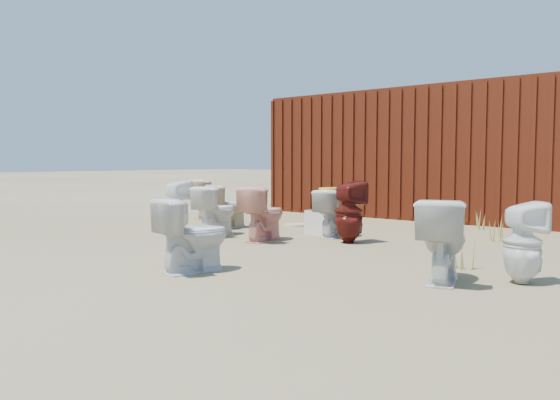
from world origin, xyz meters
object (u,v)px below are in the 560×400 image
Objects in this scene: toilet_back_beige_right at (229,206)px; toilet_back_e at (523,243)px; toilet_front_a at (216,211)px; toilet_front_maroon at (349,212)px; shipping_container at (428,154)px; toilet_back_a at (177,206)px; toilet_back_yellowlid at (332,213)px; toilet_front_pink at (264,214)px; loose_tank at (322,223)px; toilet_front_c at (193,235)px; toilet_back_beige_left at (210,199)px; toilet_front_e at (442,240)px.

toilet_back_e is (4.79, -1.22, 0.01)m from toilet_back_beige_right.
toilet_front_maroon reaches higher than toilet_front_a.
shipping_container is 6.20m from toilet_back_e.
toilet_back_a reaches higher than toilet_back_e.
toilet_back_beige_right is at bearing -9.21° from toilet_back_yellowlid.
toilet_back_a is at bearing -3.25° from toilet_front_pink.
toilet_front_pink is 1.05m from loose_tank.
toilet_back_yellowlid is at bearing -71.86° from toilet_front_c.
toilet_back_beige_left is at bearing -20.82° from toilet_back_beige_right.
toilet_back_beige_left is at bearing -38.50° from toilet_front_pink.
toilet_back_yellowlid is at bearing -151.61° from toilet_back_a.
toilet_front_a is 1.42× the size of loose_tank.
toilet_back_beige_right is at bearing -169.79° from loose_tank.
toilet_front_maroon is (0.80, -4.16, -0.80)m from shipping_container.
toilet_front_maroon is 0.62m from toilet_back_yellowlid.
toilet_front_e is at bearing -35.17° from loose_tank.
toilet_back_beige_left reaches higher than toilet_back_beige_right.
toilet_front_maroon is 1.17× the size of toilet_back_beige_right.
shipping_container is 8.19× the size of toilet_back_beige_left.
toilet_front_maroon is at bearing -173.92° from toilet_back_beige_right.
toilet_back_a is at bearing 12.68° from toilet_back_yellowlid.
toilet_front_maroon is at bearing 155.76° from toilet_back_beige_left.
toilet_front_e is 1.07× the size of toilet_back_beige_right.
toilet_front_e is at bearing 160.90° from toilet_front_maroon.
shipping_container reaches higher than toilet_back_beige_right.
toilet_front_c is 0.89× the size of toilet_front_maroon.
toilet_back_beige_right is 1.38× the size of loose_tank.
toilet_front_pink is 1.13m from toilet_front_maroon.
loose_tank is at bearing -67.85° from toilet_front_c.
toilet_back_a reaches higher than toilet_back_beige_right.
toilet_back_e is at bearing -163.68° from toilet_front_e.
toilet_back_e is (2.59, 1.48, 0.00)m from toilet_front_c.
toilet_front_c is 1.03× the size of toilet_back_beige_right.
toilet_front_pink is 1.03m from toilet_back_yellowlid.
toilet_front_c reaches higher than loose_tank.
shipping_container is 4.37m from toilet_back_beige_left.
toilet_back_beige_left reaches higher than toilet_front_a.
toilet_back_beige_left reaches higher than toilet_back_e.
toilet_front_a is 1.06× the size of toilet_back_yellowlid.
toilet_back_e reaches higher than toilet_back_beige_right.
toilet_back_beige_right is at bearing -102.34° from toilet_back_a.
toilet_front_pink is 2.98m from toilet_back_beige_left.
toilet_back_e is at bearing -58.20° from shipping_container.
toilet_front_a is 0.71m from toilet_back_a.
toilet_back_beige_left is at bearing -49.46° from toilet_front_a.
toilet_front_a is at bearing 19.68° from toilet_back_yellowlid.
toilet_front_e is 1.01× the size of toilet_back_beige_left.
toilet_front_maroon reaches higher than toilet_back_beige_right.
toilet_back_beige_left is (-1.01, 1.62, -0.03)m from toilet_back_a.
toilet_front_e is 1.03× the size of toilet_back_e.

